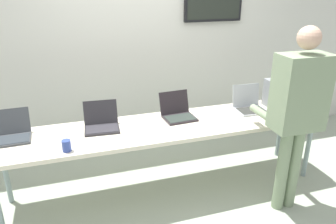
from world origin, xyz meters
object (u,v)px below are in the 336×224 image
laptop_station_1 (101,123)px  laptop_station_2 (178,112)px  workbench (166,129)px  coffee_mug (66,146)px  laptop_station_3 (249,105)px  equipment_box (287,95)px  person (298,106)px  laptop_station_0 (12,133)px

laptop_station_1 → laptop_station_2: 0.79m
laptop_station_1 → laptop_station_2: (0.78, 0.02, 0.00)m
workbench → coffee_mug: coffee_mug is taller
laptop_station_1 → laptop_station_3: (1.60, -0.01, 0.01)m
equipment_box → laptop_station_3: equipment_box is taller
workbench → person: bearing=-31.8°
equipment_box → laptop_station_1: 2.03m
laptop_station_2 → laptop_station_0: bearing=-179.8°
laptop_station_3 → person: person is taller
workbench → person: (1.00, -0.62, 0.36)m
equipment_box → workbench: bearing=-178.3°
equipment_box → coffee_mug: size_ratio=3.97×
laptop_station_0 → laptop_station_2: size_ratio=1.00×
laptop_station_0 → coffee_mug: (0.46, -0.40, -0.01)m
laptop_station_3 → person: 0.78m
coffee_mug → person: bearing=-10.8°
equipment_box → laptop_station_2: 1.25m
laptop_station_0 → laptop_station_3: bearing=-0.8°
equipment_box → laptop_station_2: bearing=175.0°
laptop_station_1 → coffee_mug: laptop_station_1 is taller
laptop_station_0 → coffee_mug: laptop_station_0 is taller
equipment_box → person: person is taller
workbench → laptop_station_2: bearing=41.5°
workbench → coffee_mug: (-0.95, -0.25, 0.10)m
laptop_station_1 → laptop_station_2: size_ratio=1.03×
workbench → laptop_station_0: bearing=174.1°
laptop_station_2 → laptop_station_1: bearing=-178.2°
person → laptop_station_2: bearing=137.1°
equipment_box → person: size_ratio=0.23×
equipment_box → laptop_station_1: equipment_box is taller
workbench → laptop_station_2: size_ratio=9.76×
laptop_station_2 → coffee_mug: laptop_station_2 is taller
equipment_box → person: (-0.41, -0.66, 0.16)m
equipment_box → laptop_station_1: bearing=177.6°
laptop_station_3 → laptop_station_2: bearing=177.4°
laptop_station_1 → coffee_mug: 0.50m
laptop_station_0 → person: size_ratio=0.19×
laptop_station_0 → laptop_station_1: (0.79, -0.02, 0.00)m
laptop_station_0 → coffee_mug: size_ratio=3.41×
equipment_box → person: 0.80m
coffee_mug → equipment_box: bearing=7.0°
laptop_station_0 → laptop_station_3: 2.39m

